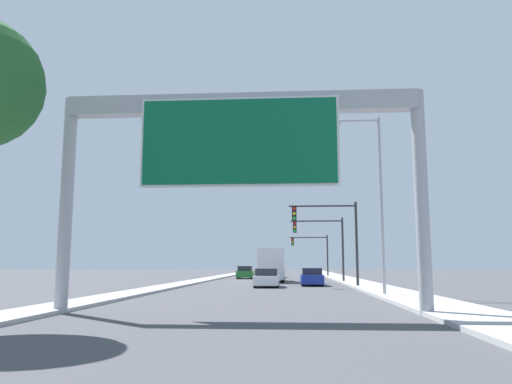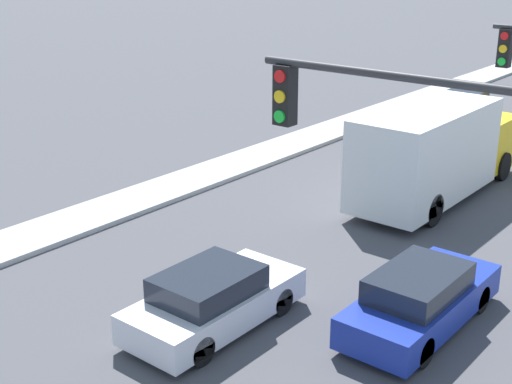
# 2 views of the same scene
# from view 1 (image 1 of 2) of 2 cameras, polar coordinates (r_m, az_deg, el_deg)

# --- Properties ---
(sidewalk_right) EXTENTS (3.00, 120.00, 0.15)m
(sidewalk_right) POSITION_cam_1_polar(r_m,az_deg,el_deg) (60.10, 9.75, -9.67)
(sidewalk_right) COLOR #A9A9A9
(sidewalk_right) RESTS_ON ground
(median_strip_left) EXTENTS (2.00, 120.00, 0.15)m
(median_strip_left) POSITION_cam_1_polar(r_m,az_deg,el_deg) (60.49, -4.74, -9.74)
(median_strip_left) COLOR #A9A9A9
(median_strip_left) RESTS_ON ground
(sign_gantry) EXTENTS (13.38, 0.73, 7.98)m
(sign_gantry) POSITION_cam_1_polar(r_m,az_deg,el_deg) (18.28, -1.89, 5.71)
(sign_gantry) COLOR #9EA0A5
(sign_gantry) RESTS_ON ground
(car_mid_right) EXTENTS (1.72, 4.60, 1.40)m
(car_mid_right) POSITION_cam_1_polar(r_m,az_deg,el_deg) (63.37, 2.33, -9.16)
(car_mid_right) COLOR gold
(car_mid_right) RESTS_ON ground
(car_near_left) EXTENTS (1.83, 4.44, 1.47)m
(car_near_left) POSITION_cam_1_polar(r_m,az_deg,el_deg) (59.28, -1.21, -9.20)
(car_near_left) COLOR #1E662D
(car_near_left) RESTS_ON ground
(car_near_right) EXTENTS (1.74, 4.59, 1.40)m
(car_near_right) POSITION_cam_1_polar(r_m,az_deg,el_deg) (41.02, 6.39, -9.65)
(car_near_right) COLOR navy
(car_near_right) RESTS_ON ground
(car_mid_center) EXTENTS (1.83, 4.28, 1.39)m
(car_mid_center) POSITION_cam_1_polar(r_m,az_deg,el_deg) (38.17, 1.23, -9.83)
(car_mid_center) COLOR silver
(car_mid_center) RESTS_ON ground
(truck_box_primary) EXTENTS (2.39, 8.28, 3.13)m
(truck_box_primary) POSITION_cam_1_polar(r_m,az_deg,el_deg) (48.86, 1.83, -8.36)
(truck_box_primary) COLOR yellow
(truck_box_primary) RESTS_ON ground
(traffic_light_near_intersection) EXTENTS (5.13, 0.32, 6.38)m
(traffic_light_near_intersection) POSITION_cam_1_polar(r_m,az_deg,el_deg) (38.01, 8.95, -4.17)
(traffic_light_near_intersection) COLOR #2D2D30
(traffic_light_near_intersection) RESTS_ON ground
(traffic_light_mid_block) EXTENTS (5.01, 0.32, 6.08)m
(traffic_light_mid_block) POSITION_cam_1_polar(r_m,az_deg,el_deg) (47.95, 7.93, -5.23)
(traffic_light_mid_block) COLOR #2D2D30
(traffic_light_mid_block) RESTS_ON ground
(traffic_light_far_intersection) EXTENTS (5.15, 0.32, 5.55)m
(traffic_light_far_intersection) POSITION_cam_1_polar(r_m,az_deg,el_deg) (67.88, 6.67, -6.38)
(traffic_light_far_intersection) COLOR #2D2D30
(traffic_light_far_intersection) RESTS_ON ground
(street_lamp_right) EXTENTS (2.79, 0.28, 9.95)m
(street_lamp_right) POSITION_cam_1_polar(r_m,az_deg,el_deg) (28.44, 13.45, 0.24)
(street_lamp_right) COLOR #9EA0A5
(street_lamp_right) RESTS_ON ground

